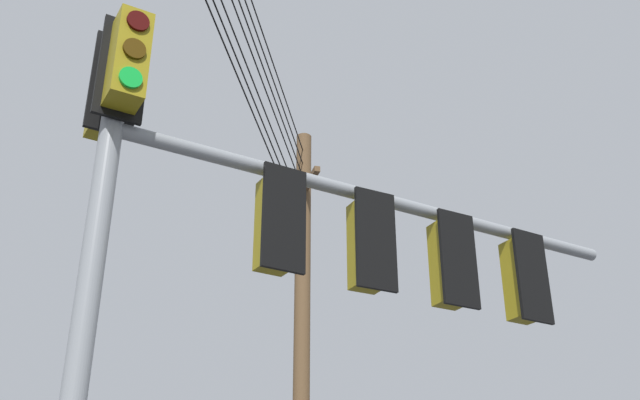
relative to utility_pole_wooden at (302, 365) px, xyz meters
The scene contains 2 objects.
signal_mast_assembly 8.35m from the utility_pole_wooden, 161.40° to the right, with size 4.84×4.41×6.21m.
utility_pole_wooden is the anchor object (origin of this frame).
Camera 1 is at (-5.70, -3.81, 1.60)m, focal length 43.28 mm.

